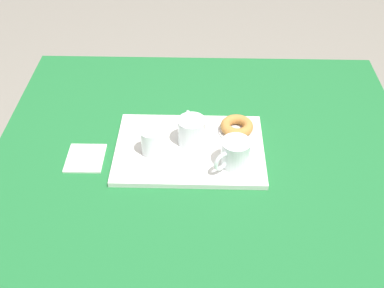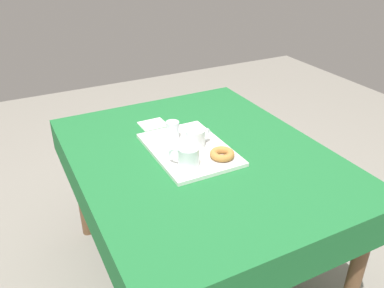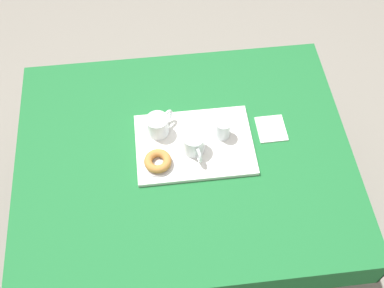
{
  "view_description": "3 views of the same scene",
  "coord_description": "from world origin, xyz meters",
  "px_view_note": "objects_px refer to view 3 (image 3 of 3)",
  "views": [
    {
      "loc": [
        -0.01,
        -1.17,
        1.73
      ],
      "look_at": [
        -0.04,
        -0.07,
        0.78
      ],
      "focal_mm": 44.87,
      "sensor_mm": 36.0,
      "label": 1
    },
    {
      "loc": [
        1.35,
        -0.73,
        1.61
      ],
      "look_at": [
        -0.03,
        -0.03,
        0.76
      ],
      "focal_mm": 37.23,
      "sensor_mm": 36.0,
      "label": 2
    },
    {
      "loc": [
        0.09,
        1.03,
        2.34
      ],
      "look_at": [
        -0.03,
        -0.01,
        0.78
      ],
      "focal_mm": 45.35,
      "sensor_mm": 36.0,
      "label": 3
    }
  ],
  "objects_px": {
    "tea_mug_left": "(194,144)",
    "tea_mug_right": "(158,126)",
    "serving_tray": "(194,144)",
    "sugar_donut_left": "(158,161)",
    "water_glass_near": "(223,130)",
    "paper_napkin": "(271,129)",
    "dining_table": "(185,166)",
    "donut_plate_left": "(158,164)"
  },
  "relations": [
    {
      "from": "donut_plate_left",
      "to": "paper_napkin",
      "type": "xyz_separation_m",
      "value": [
        -0.47,
        -0.13,
        -0.02
      ]
    },
    {
      "from": "tea_mug_left",
      "to": "tea_mug_right",
      "type": "bearing_deg",
      "value": -38.11
    },
    {
      "from": "tea_mug_left",
      "to": "sugar_donut_left",
      "type": "relative_size",
      "value": 1.25
    },
    {
      "from": "dining_table",
      "to": "tea_mug_left",
      "type": "distance_m",
      "value": 0.15
    },
    {
      "from": "serving_tray",
      "to": "tea_mug_left",
      "type": "xyz_separation_m",
      "value": [
        0.01,
        0.03,
        0.05
      ]
    },
    {
      "from": "dining_table",
      "to": "water_glass_near",
      "type": "xyz_separation_m",
      "value": [
        -0.16,
        -0.06,
        0.14
      ]
    },
    {
      "from": "serving_tray",
      "to": "tea_mug_right",
      "type": "height_order",
      "value": "tea_mug_right"
    },
    {
      "from": "tea_mug_right",
      "to": "water_glass_near",
      "type": "bearing_deg",
      "value": 169.63
    },
    {
      "from": "donut_plate_left",
      "to": "paper_napkin",
      "type": "bearing_deg",
      "value": -165.21
    },
    {
      "from": "donut_plate_left",
      "to": "dining_table",
      "type": "bearing_deg",
      "value": -156.85
    },
    {
      "from": "serving_tray",
      "to": "sugar_donut_left",
      "type": "bearing_deg",
      "value": 28.22
    },
    {
      "from": "paper_napkin",
      "to": "serving_tray",
      "type": "bearing_deg",
      "value": 7.79
    },
    {
      "from": "sugar_donut_left",
      "to": "dining_table",
      "type": "bearing_deg",
      "value": -156.85
    },
    {
      "from": "dining_table",
      "to": "serving_tray",
      "type": "distance_m",
      "value": 0.11
    },
    {
      "from": "serving_tray",
      "to": "paper_napkin",
      "type": "xyz_separation_m",
      "value": [
        -0.32,
        -0.04,
        -0.01
      ]
    },
    {
      "from": "water_glass_near",
      "to": "paper_napkin",
      "type": "relative_size",
      "value": 0.65
    },
    {
      "from": "water_glass_near",
      "to": "sugar_donut_left",
      "type": "relative_size",
      "value": 0.79
    },
    {
      "from": "tea_mug_right",
      "to": "sugar_donut_left",
      "type": "height_order",
      "value": "tea_mug_right"
    },
    {
      "from": "water_glass_near",
      "to": "paper_napkin",
      "type": "bearing_deg",
      "value": -175.31
    },
    {
      "from": "serving_tray",
      "to": "tea_mug_left",
      "type": "distance_m",
      "value": 0.06
    },
    {
      "from": "tea_mug_left",
      "to": "water_glass_near",
      "type": "height_order",
      "value": "tea_mug_left"
    },
    {
      "from": "serving_tray",
      "to": "water_glass_near",
      "type": "xyz_separation_m",
      "value": [
        -0.12,
        -0.03,
        0.05
      ]
    },
    {
      "from": "water_glass_near",
      "to": "dining_table",
      "type": "bearing_deg",
      "value": 21.27
    },
    {
      "from": "donut_plate_left",
      "to": "sugar_donut_left",
      "type": "height_order",
      "value": "sugar_donut_left"
    },
    {
      "from": "tea_mug_left",
      "to": "tea_mug_right",
      "type": "height_order",
      "value": "same"
    },
    {
      "from": "tea_mug_right",
      "to": "sugar_donut_left",
      "type": "distance_m",
      "value": 0.16
    },
    {
      "from": "tea_mug_right",
      "to": "dining_table",
      "type": "bearing_deg",
      "value": 130.3
    },
    {
      "from": "paper_napkin",
      "to": "water_glass_near",
      "type": "bearing_deg",
      "value": 4.69
    },
    {
      "from": "dining_table",
      "to": "water_glass_near",
      "type": "relative_size",
      "value": 15.9
    },
    {
      "from": "tea_mug_right",
      "to": "paper_napkin",
      "type": "relative_size",
      "value": 0.87
    },
    {
      "from": "serving_tray",
      "to": "tea_mug_right",
      "type": "relative_size",
      "value": 4.17
    },
    {
      "from": "dining_table",
      "to": "donut_plate_left",
      "type": "relative_size",
      "value": 11.34
    },
    {
      "from": "tea_mug_left",
      "to": "sugar_donut_left",
      "type": "height_order",
      "value": "tea_mug_left"
    },
    {
      "from": "tea_mug_right",
      "to": "water_glass_near",
      "type": "distance_m",
      "value": 0.26
    },
    {
      "from": "serving_tray",
      "to": "water_glass_near",
      "type": "height_order",
      "value": "water_glass_near"
    },
    {
      "from": "paper_napkin",
      "to": "donut_plate_left",
      "type": "bearing_deg",
      "value": 14.79
    },
    {
      "from": "water_glass_near",
      "to": "tea_mug_right",
      "type": "bearing_deg",
      "value": -10.37
    },
    {
      "from": "serving_tray",
      "to": "sugar_donut_left",
      "type": "relative_size",
      "value": 4.4
    },
    {
      "from": "serving_tray",
      "to": "donut_plate_left",
      "type": "distance_m",
      "value": 0.17
    },
    {
      "from": "donut_plate_left",
      "to": "tea_mug_left",
      "type": "bearing_deg",
      "value": -160.53
    },
    {
      "from": "sugar_donut_left",
      "to": "paper_napkin",
      "type": "distance_m",
      "value": 0.49
    },
    {
      "from": "serving_tray",
      "to": "water_glass_near",
      "type": "relative_size",
      "value": 5.56
    }
  ]
}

